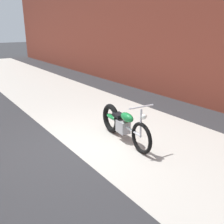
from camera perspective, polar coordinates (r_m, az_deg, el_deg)
ground_plane at (r=5.73m, az=-9.29°, el=-8.14°), size 80.00×80.00×0.00m
sidewalk_slab at (r=6.60m, az=4.46°, el=-4.24°), size 36.00×3.50×0.01m
motorcycle_green at (r=6.00m, az=2.09°, el=-2.51°), size 2.00×0.60×1.03m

